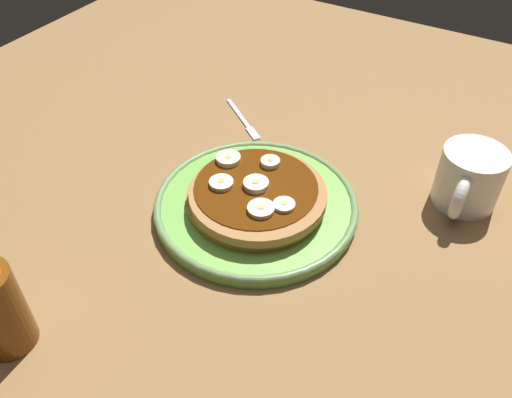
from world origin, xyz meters
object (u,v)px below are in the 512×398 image
at_px(banana_slice_5, 228,159).
at_px(banana_slice_3, 284,205).
at_px(plate, 256,205).
at_px(banana_slice_0, 257,184).
at_px(pancake_stack, 255,196).
at_px(banana_slice_1, 221,183).
at_px(fork, 244,120).
at_px(banana_slice_2, 261,209).
at_px(banana_slice_4, 270,162).
at_px(coffee_mug, 469,178).

bearing_deg(banana_slice_5, banana_slice_3, 68.98).
xyz_separation_m(plate, banana_slice_0, (-0.00, 0.00, 0.04)).
bearing_deg(banana_slice_0, pancake_stack, 4.15).
height_order(banana_slice_1, fork, banana_slice_1).
height_order(banana_slice_2, banana_slice_4, banana_slice_4).
xyz_separation_m(plate, pancake_stack, (0.00, 0.00, 0.02)).
height_order(coffee_mug, fork, coffee_mug).
bearing_deg(banana_slice_4, pancake_stack, 8.05).
bearing_deg(banana_slice_1, banana_slice_2, 76.95).
bearing_deg(pancake_stack, plate, -169.14).
bearing_deg(pancake_stack, banana_slice_4, -171.95).
xyz_separation_m(pancake_stack, fork, (-0.18, -0.13, -0.03)).
bearing_deg(plate, banana_slice_1, -63.24).
distance_m(banana_slice_4, banana_slice_5, 0.06).
bearing_deg(banana_slice_2, banana_slice_4, -157.59).
height_order(banana_slice_4, fork, banana_slice_4).
bearing_deg(banana_slice_4, banana_slice_2, 22.41).
relative_size(plate, banana_slice_3, 9.76).
bearing_deg(pancake_stack, banana_slice_0, -175.85).
bearing_deg(coffee_mug, banana_slice_5, -65.83).
bearing_deg(fork, banana_slice_4, 43.82).
relative_size(banana_slice_1, banana_slice_3, 1.14).
height_order(banana_slice_1, coffee_mug, coffee_mug).
height_order(plate, coffee_mug, coffee_mug).
distance_m(pancake_stack, banana_slice_4, 0.06).
bearing_deg(plate, fork, -144.08).
height_order(plate, banana_slice_3, banana_slice_3).
xyz_separation_m(pancake_stack, banana_slice_1, (0.02, -0.04, 0.02)).
distance_m(pancake_stack, fork, 0.22).
relative_size(plate, coffee_mug, 2.32).
height_order(banana_slice_3, fork, banana_slice_3).
distance_m(plate, banana_slice_0, 0.04).
bearing_deg(fork, coffee_mug, 87.68).
relative_size(plate, banana_slice_2, 7.98).
relative_size(banana_slice_1, banana_slice_2, 0.93).
height_order(banana_slice_5, coffee_mug, coffee_mug).
xyz_separation_m(plate, banana_slice_2, (0.04, 0.03, 0.04)).
relative_size(banana_slice_3, fork, 0.26).
bearing_deg(banana_slice_1, banana_slice_4, 154.41).
bearing_deg(banana_slice_3, banana_slice_2, -44.26).
bearing_deg(banana_slice_3, coffee_mug, 133.35).
bearing_deg(pancake_stack, banana_slice_2, 40.25).
bearing_deg(banana_slice_2, banana_slice_3, 135.74).
distance_m(banana_slice_3, banana_slice_4, 0.09).
distance_m(banana_slice_0, banana_slice_4, 0.05).
height_order(pancake_stack, banana_slice_3, banana_slice_3).
bearing_deg(plate, coffee_mug, 124.22).
xyz_separation_m(banana_slice_0, banana_slice_1, (0.02, -0.04, -0.00)).
xyz_separation_m(banana_slice_1, banana_slice_2, (0.02, 0.07, -0.00)).
height_order(pancake_stack, coffee_mug, coffee_mug).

